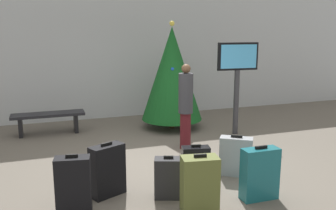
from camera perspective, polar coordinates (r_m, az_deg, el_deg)
The scene contains 13 objects.
ground_plane at distance 6.48m, azimuth -0.73°, elevation -9.41°, with size 16.00×16.00×0.00m, color #665E54.
back_wall at distance 9.89m, azimuth -8.07°, elevation 8.16°, with size 16.00×0.20×3.48m, color #B7BCC1.
holiday_tree at distance 8.64m, azimuth 0.61°, elevation 4.88°, with size 1.43×1.43×2.51m.
flight_info_kiosk at distance 8.25m, azimuth 10.69°, elevation 5.32°, with size 0.93×0.15×2.05m.
waiting_bench at distance 8.71m, azimuth -18.01°, elevation -1.95°, with size 1.59×0.44×0.48m.
traveller_0 at distance 7.17m, azimuth 2.75°, elevation 0.10°, with size 0.40×0.40×1.68m.
suitcase_0 at distance 6.10m, azimuth 10.45°, elevation -7.81°, with size 0.55×0.47×0.67m.
suitcase_1 at distance 5.25m, azimuth 0.07°, elevation -11.22°, with size 0.44×0.34×0.62m.
suitcase_2 at distance 4.89m, azimuth -14.42°, elevation -12.14°, with size 0.47×0.30×0.82m.
suitcase_3 at distance 5.36m, azimuth -9.35°, elevation -9.96°, with size 0.54×0.40×0.78m.
suitcase_4 at distance 5.34m, azimuth 14.00°, elevation -10.29°, with size 0.52×0.22×0.77m.
suitcase_5 at distance 5.87m, azimuth 4.30°, elevation -8.95°, with size 0.46×0.29×0.58m.
suitcase_6 at distance 4.84m, azimuth 4.92°, elevation -12.21°, with size 0.51×0.35×0.79m.
Camera 1 is at (-1.90, -5.74, 2.34)m, focal length 39.41 mm.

